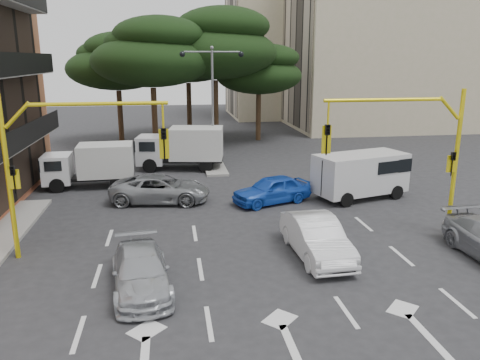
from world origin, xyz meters
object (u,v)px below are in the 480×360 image
object	(u,v)px
street_lamp_center	(212,85)
car_silver_cross_a	(160,189)
signal_mast_left	(59,153)
car_white_hatch	(316,237)
box_truck_a	(90,166)
car_silver_wagon	(141,271)
car_blue_compact	(272,190)
box_truck_b	(181,148)
van_white	(360,176)
signal_mast_right	(417,143)

from	to	relation	value
street_lamp_center	car_silver_cross_a	xyz separation A→B (m)	(-3.46, -7.77, -4.73)
signal_mast_left	car_white_hatch	distance (m)	9.78
car_silver_cross_a	box_truck_a	world-z (taller)	box_truck_a
car_silver_wagon	box_truck_a	world-z (taller)	box_truck_a
car_white_hatch	car_blue_compact	bearing A→B (deg)	89.26
car_silver_cross_a	box_truck_b	size ratio (longest dim) A/B	0.88
car_silver_wagon	van_white	distance (m)	13.86
box_truck_b	car_silver_wagon	bearing A→B (deg)	-177.22
street_lamp_center	van_white	bearing A→B (deg)	-51.21
box_truck_b	street_lamp_center	bearing A→B (deg)	-68.12
street_lamp_center	van_white	distance (m)	11.79
signal_mast_right	street_lamp_center	world-z (taller)	street_lamp_center
signal_mast_left	car_silver_wagon	distance (m)	5.37
van_white	box_truck_b	world-z (taller)	box_truck_b
car_blue_compact	car_silver_wagon	xyz separation A→B (m)	(-6.09, -8.40, -0.07)
car_silver_wagon	car_silver_cross_a	xyz separation A→B (m)	(0.49, 9.42, 0.07)
car_white_hatch	van_white	bearing A→B (deg)	54.24
box_truck_b	van_white	bearing A→B (deg)	-122.81
signal_mast_right	car_silver_cross_a	world-z (taller)	signal_mast_right
car_white_hatch	box_truck_b	distance (m)	15.69
street_lamp_center	car_silver_wagon	xyz separation A→B (m)	(-3.96, -17.18, -4.80)
car_silver_cross_a	box_truck_a	distance (m)	5.34
signal_mast_left	van_white	size ratio (longest dim) A/B	1.25
street_lamp_center	car_white_hatch	world-z (taller)	street_lamp_center
car_white_hatch	box_truck_a	distance (m)	14.93
signal_mast_left	box_truck_b	distance (m)	14.50
signal_mast_right	van_white	world-z (taller)	signal_mast_right
street_lamp_center	box_truck_a	bearing A→B (deg)	-150.33
car_white_hatch	box_truck_b	world-z (taller)	box_truck_b
car_silver_cross_a	box_truck_a	bearing A→B (deg)	56.44
signal_mast_left	car_blue_compact	distance (m)	10.83
signal_mast_right	street_lamp_center	size ratio (longest dim) A/B	0.77
car_blue_compact	car_silver_cross_a	xyz separation A→B (m)	(-5.59, 1.02, -0.00)
car_silver_cross_a	signal_mast_left	bearing A→B (deg)	159.88
signal_mast_left	car_silver_wagon	xyz separation A→B (m)	(2.85, -3.18, -3.26)
signal_mast_left	street_lamp_center	size ratio (longest dim) A/B	0.77
car_silver_wagon	box_truck_a	size ratio (longest dim) A/B	0.86
signal_mast_left	car_blue_compact	bearing A→B (deg)	30.31
street_lamp_center	car_blue_compact	distance (m)	10.20
car_white_hatch	car_silver_cross_a	bearing A→B (deg)	124.32
van_white	box_truck_a	distance (m)	14.97
signal_mast_left	car_white_hatch	world-z (taller)	signal_mast_left
street_lamp_center	car_white_hatch	size ratio (longest dim) A/B	1.73
signal_mast_right	box_truck_b	distance (m)	16.41
car_silver_cross_a	street_lamp_center	bearing A→B (deg)	-15.97
street_lamp_center	box_truck_b	bearing A→B (deg)	-167.02
car_white_hatch	box_truck_a	xyz separation A→B (m)	(-9.76, 11.28, 0.49)
car_silver_cross_a	car_blue_compact	bearing A→B (deg)	-92.30
signal_mast_left	van_white	distance (m)	14.98
signal_mast_right	box_truck_a	xyz separation A→B (m)	(-14.24, 9.77, -2.66)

